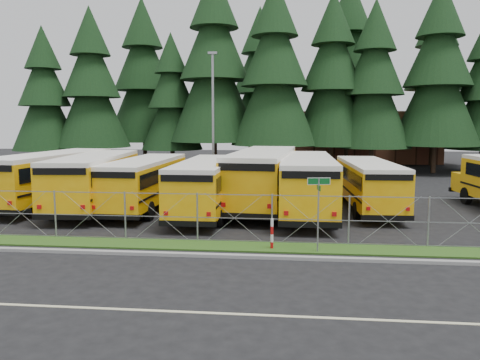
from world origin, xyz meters
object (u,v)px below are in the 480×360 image
object	(u,v)px
light_standard	(213,113)
street_sign	(318,199)
bus_0	(55,179)
bus_4	(264,179)
bus_1	(97,182)
bus_2	(147,184)
bus_3	(207,187)
bus_5	(306,185)
bus_6	(367,185)
striped_bollard	(272,234)

from	to	relation	value
light_standard	street_sign	bearing A→B (deg)	-70.10
bus_0	bus_4	distance (m)	12.14
bus_1	street_sign	xyz separation A→B (m)	(11.73, -7.90, 0.53)
bus_1	bus_2	world-z (taller)	bus_1
bus_3	light_standard	size ratio (longest dim) A/B	1.06
bus_2	light_standard	distance (m)	12.17
bus_4	bus_5	distance (m)	2.79
bus_1	bus_5	xyz separation A→B (m)	(11.57, -0.38, 0.01)
light_standard	bus_0	bearing A→B (deg)	-125.73
bus_1	bus_2	bearing A→B (deg)	-3.33
bus_2	bus_6	bearing A→B (deg)	5.75
bus_0	street_sign	world-z (taller)	bus_0
light_standard	bus_2	bearing A→B (deg)	-99.73
bus_2	bus_3	size ratio (longest dim) A/B	0.99
bus_5	bus_6	world-z (taller)	bus_5
bus_3	light_standard	world-z (taller)	light_standard
bus_5	street_sign	distance (m)	7.54
bus_2	striped_bollard	xyz separation A→B (m)	(7.22, -7.75, -0.80)
bus_0	bus_3	world-z (taller)	bus_0
bus_6	light_standard	size ratio (longest dim) A/B	1.01
bus_5	street_sign	xyz separation A→B (m)	(0.16, -7.52, 0.52)
bus_4	bus_6	bearing A→B (deg)	3.97
bus_5	bus_3	bearing A→B (deg)	-173.63
bus_4	striped_bollard	xyz separation A→B (m)	(0.76, -8.84, -1.01)
bus_3	bus_5	distance (m)	5.20
bus_0	bus_1	size ratio (longest dim) A/B	1.01
bus_0	bus_1	world-z (taller)	bus_0
bus_6	light_standard	distance (m)	15.10
bus_3	bus_0	bearing A→B (deg)	169.38
street_sign	bus_0	bearing A→B (deg)	149.16
bus_6	bus_1	bearing A→B (deg)	-177.75
bus_1	bus_2	xyz separation A→B (m)	(2.81, 0.10, -0.10)
bus_3	bus_5	xyz separation A→B (m)	(5.17, 0.55, 0.10)
bus_2	street_sign	world-z (taller)	street_sign
bus_3	striped_bollard	size ratio (longest dim) A/B	8.96
bus_0	bus_5	size ratio (longest dim) A/B	1.00
bus_0	bus_6	size ratio (longest dim) A/B	1.14
light_standard	striped_bollard	bearing A→B (deg)	-74.48
bus_0	light_standard	xyz separation A→B (m)	(7.61, 10.58, 3.98)
bus_4	striped_bollard	bearing A→B (deg)	-80.01
bus_2	striped_bollard	size ratio (longest dim) A/B	8.88
bus_3	bus_6	bearing A→B (deg)	13.34
bus_2	bus_5	distance (m)	8.77
bus_5	bus_6	bearing A→B (deg)	23.73
bus_1	striped_bollard	distance (m)	12.64
bus_0	bus_2	bearing A→B (deg)	-2.11
bus_3	street_sign	distance (m)	8.80
bus_0	bus_5	world-z (taller)	bus_0
bus_5	light_standard	xyz separation A→B (m)	(-6.82, 11.77, 3.99)
bus_4	light_standard	xyz separation A→B (m)	(-4.52, 10.19, 3.89)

